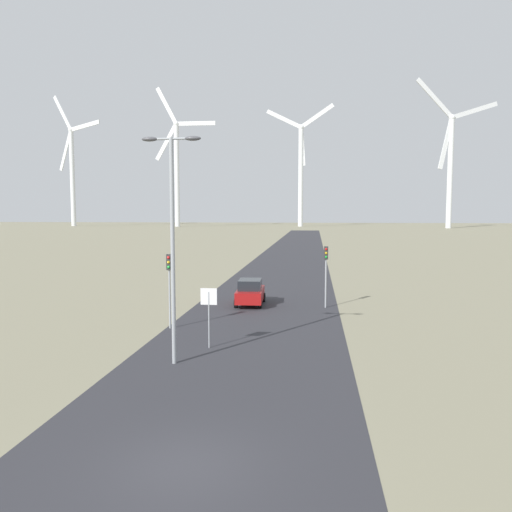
% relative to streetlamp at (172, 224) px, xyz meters
% --- Properties ---
extents(ground_plane, '(600.00, 600.00, 0.00)m').
position_rel_streetlamp_xyz_m(ground_plane, '(2.69, -8.55, -6.08)').
color(ground_plane, gray).
extents(road_surface, '(10.00, 240.00, 0.01)m').
position_rel_streetlamp_xyz_m(road_surface, '(2.69, 39.45, -6.07)').
color(road_surface, '#2D2D33').
rests_on(road_surface, ground).
extents(streetlamp, '(2.56, 0.32, 9.75)m').
position_rel_streetlamp_xyz_m(streetlamp, '(0.00, 0.00, 0.00)').
color(streetlamp, '#93999E').
rests_on(streetlamp, ground).
extents(stop_sign_near, '(0.81, 0.07, 2.93)m').
position_rel_streetlamp_xyz_m(stop_sign_near, '(0.99, 2.63, -4.03)').
color(stop_sign_near, '#93999E').
rests_on(stop_sign_near, ground).
extents(traffic_light_post_near_left, '(0.28, 0.33, 4.23)m').
position_rel_streetlamp_xyz_m(traffic_light_post_near_left, '(-2.07, 6.36, -2.98)').
color(traffic_light_post_near_left, '#93999E').
rests_on(traffic_light_post_near_left, ground).
extents(traffic_light_post_near_right, '(0.28, 0.34, 4.25)m').
position_rel_streetlamp_xyz_m(traffic_light_post_near_right, '(6.83, 13.60, -2.97)').
color(traffic_light_post_near_right, '#93999E').
rests_on(traffic_light_post_near_right, ground).
extents(car_approaching, '(1.98, 4.18, 1.83)m').
position_rel_streetlamp_xyz_m(car_approaching, '(1.53, 14.06, -5.17)').
color(car_approaching, maroon).
rests_on(car_approaching, ground).
extents(wind_turbine_far_left, '(29.43, 15.36, 62.25)m').
position_rel_streetlamp_xyz_m(wind_turbine_far_left, '(-107.98, 205.53, 21.97)').
color(wind_turbine_far_left, silver).
rests_on(wind_turbine_far_left, ground).
extents(wind_turbine_left, '(28.72, 4.00, 62.78)m').
position_rel_streetlamp_xyz_m(wind_turbine_left, '(-56.18, 201.74, 22.24)').
color(wind_turbine_left, silver).
rests_on(wind_turbine_left, ground).
extents(wind_turbine_center, '(30.70, 2.60, 55.27)m').
position_rel_streetlamp_xyz_m(wind_turbine_center, '(-0.46, 210.28, 21.38)').
color(wind_turbine_center, silver).
rests_on(wind_turbine_center, ground).
extents(wind_turbine_right, '(34.95, 11.82, 59.54)m').
position_rel_streetlamp_xyz_m(wind_turbine_right, '(60.66, 192.12, 21.85)').
color(wind_turbine_right, silver).
rests_on(wind_turbine_right, ground).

